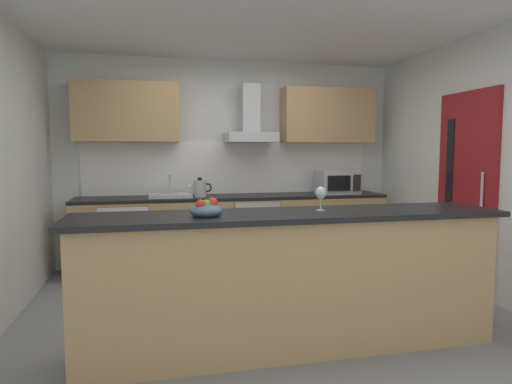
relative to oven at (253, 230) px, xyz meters
name	(u,v)px	position (x,y,z in m)	size (l,w,h in m)	color
ground	(265,310)	(-0.22, -1.51, -0.47)	(5.32, 4.71, 0.02)	gray
ceiling	(265,16)	(-0.22, -1.51, 2.15)	(5.32, 4.71, 0.02)	white
wall_back	(230,162)	(-0.22, 0.41, 0.84)	(5.32, 0.12, 2.60)	silver
wall_right	(480,166)	(2.00, -1.51, 0.84)	(0.12, 4.71, 2.60)	silver
backsplash_tile	(231,168)	(-0.22, 0.33, 0.77)	(3.67, 0.02, 0.66)	white
counter_back	(235,232)	(-0.22, 0.03, -0.01)	(3.80, 0.60, 0.90)	tan
counter_island	(292,280)	(-0.22, -2.32, 0.05)	(3.11, 0.64, 1.01)	tan
upper_cabinets	(232,114)	(-0.22, 0.18, 1.45)	(3.75, 0.32, 0.70)	tan
side_door	(466,192)	(1.93, -1.41, 0.57)	(0.08, 0.85, 2.05)	maroon
oven	(253,230)	(0.00, 0.00, 0.00)	(0.60, 0.62, 0.80)	slate
refrigerator	(125,239)	(-1.53, 0.00, -0.03)	(0.58, 0.60, 0.85)	white
microwave	(338,182)	(1.11, -0.03, 0.59)	(0.50, 0.38, 0.30)	#B7BABC
sink	(170,195)	(-1.01, 0.01, 0.47)	(0.50, 0.40, 0.26)	silver
kettle	(200,188)	(-0.65, -0.03, 0.55)	(0.29, 0.15, 0.24)	#B7BABC
range_hood	(250,124)	(0.00, 0.13, 1.33)	(0.62, 0.45, 0.72)	#B7BABC
wine_glass	(321,194)	(0.01, -2.28, 0.67)	(0.08, 0.08, 0.18)	silver
fruit_bowl	(206,210)	(-0.84, -2.37, 0.59)	(0.22, 0.22, 0.13)	slate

